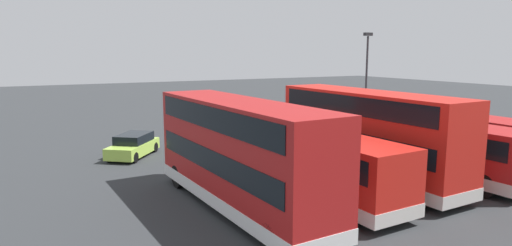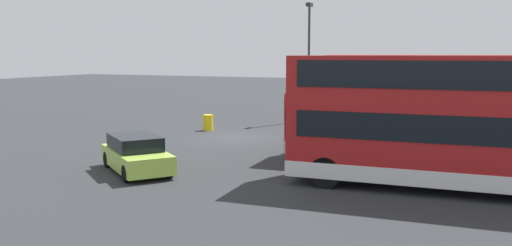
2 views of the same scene
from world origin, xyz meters
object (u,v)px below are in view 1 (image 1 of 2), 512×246
Objects in this scene: bus_single_deck_second at (417,142)px; bus_double_decker_fifth at (239,152)px; bus_single_deck_fourth at (302,156)px; lamp_post_tall at (366,76)px; waste_bin_yellow at (266,128)px; bus_double_decker_third at (367,133)px; car_hatchback_silver at (133,146)px; bus_single_deck_near_end at (465,138)px.

bus_double_decker_fifth is at bearing 4.46° from bus_single_deck_second.
bus_double_decker_fifth is (3.83, 1.07, 0.83)m from bus_single_deck_fourth.
lamp_post_tall reaches higher than bus_double_decker_fifth.
bus_single_deck_second is 12.83× the size of waste_bin_yellow.
waste_bin_yellow is (-9.30, -14.47, -1.97)m from bus_double_decker_fifth.
bus_double_decker_third is 14.40m from car_hatchback_silver.
bus_double_decker_fifth is (14.49, 0.36, 0.83)m from bus_single_deck_near_end.
bus_double_decker_third reaches higher than waste_bin_yellow.
bus_single_deck_fourth is at bearing -164.33° from bus_double_decker_fifth.
bus_single_deck_near_end is 1.32× the size of lamp_post_tall.
waste_bin_yellow is at bearing -112.22° from bus_single_deck_fourth.
bus_single_deck_near_end is at bearing 171.06° from bus_single_deck_second.
waste_bin_yellow is (6.57, -4.22, -4.20)m from lamp_post_tall.
bus_single_deck_fourth is 12.00m from car_hatchback_silver.
waste_bin_yellow is (1.94, -13.59, -1.15)m from bus_single_deck_second.
bus_double_decker_fifth reaches higher than bus_single_deck_fourth.
bus_single_deck_near_end reaches higher than car_hatchback_silver.
bus_single_deck_second is 2.79× the size of car_hatchback_silver.
bus_double_decker_third is 0.93× the size of bus_single_deck_fourth.
bus_single_deck_fourth is 14.51m from waste_bin_yellow.
car_hatchback_silver is (13.04, -10.75, -0.92)m from bus_single_deck_second.
bus_double_decker_fifth is (7.57, 0.84, 0.00)m from bus_double_decker_third.
lamp_post_tall reaches higher than bus_single_deck_second.
bus_single_deck_second is at bearing 140.50° from car_hatchback_silver.
bus_single_deck_near_end is 0.94× the size of bus_double_decker_third.
bus_single_deck_second is 3.76m from bus_double_decker_third.
bus_single_deck_second is at bearing 63.70° from lamp_post_tall.
bus_single_deck_near_end is at bearing 176.19° from bus_single_deck_fourth.
bus_single_deck_near_end is 10.69m from bus_single_deck_fourth.
bus_double_decker_third reaches higher than bus_single_deck_second.
bus_single_deck_near_end is at bearing 176.11° from bus_double_decker_third.
lamp_post_tall reaches higher than bus_double_decker_third.
bus_double_decker_fifth is 11.91× the size of waste_bin_yellow.
lamp_post_tall is (-4.63, -9.37, 3.05)m from bus_single_deck_second.
bus_single_deck_near_end is at bearing 145.35° from car_hatchback_silver.
lamp_post_tall is 8.40× the size of waste_bin_yellow.
bus_single_deck_fourth is at bearing -3.65° from bus_double_decker_third.
bus_single_deck_fourth is at bearing -3.81° from bus_single_deck_near_end.
bus_single_deck_fourth is at bearing -1.53° from bus_single_deck_second.
bus_single_deck_near_end is 11.12× the size of waste_bin_yellow.
bus_single_deck_near_end is 15.07m from waste_bin_yellow.
bus_single_deck_fourth is at bearing 67.78° from waste_bin_yellow.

